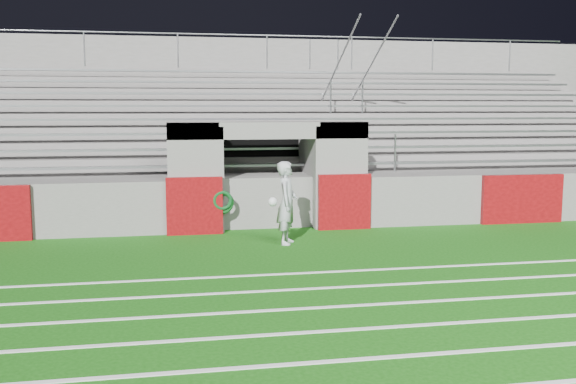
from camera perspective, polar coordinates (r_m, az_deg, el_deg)
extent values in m
plane|color=#13510D|center=(12.50, 0.59, -6.09)|extent=(90.00, 90.00, 0.00)
cube|color=white|center=(7.87, 7.78, -14.42)|extent=(28.00, 0.09, 0.01)
cube|color=white|center=(8.76, 5.70, -12.07)|extent=(28.00, 0.09, 0.01)
cube|color=white|center=(9.67, 4.04, -10.14)|extent=(28.00, 0.09, 0.01)
cube|color=white|center=(10.60, 2.68, -8.54)|extent=(28.00, 0.09, 0.01)
cube|color=white|center=(11.54, 1.55, -7.20)|extent=(28.00, 0.09, 0.01)
cube|color=slate|center=(18.27, 22.97, -0.37)|extent=(10.60, 0.35, 1.25)
cube|color=slate|center=(15.52, -8.43, 1.36)|extent=(1.20, 1.00, 2.60)
cube|color=slate|center=(16.05, 4.53, 1.62)|extent=(1.20, 1.00, 2.60)
cube|color=black|center=(17.36, -2.68, 1.91)|extent=(2.60, 0.20, 2.50)
cube|color=slate|center=(16.15, -6.20, 1.46)|extent=(0.10, 2.20, 2.50)
cube|color=slate|center=(16.48, 1.81, 1.62)|extent=(0.10, 2.20, 2.50)
cube|color=slate|center=(15.61, -1.86, 5.52)|extent=(4.80, 1.00, 0.40)
cube|color=slate|center=(19.49, -3.53, 2.22)|extent=(26.00, 8.00, 0.20)
cube|color=slate|center=(19.56, -3.51, 0.39)|extent=(26.00, 8.00, 1.05)
cube|color=#5F080B|center=(15.05, -8.31, -1.23)|extent=(1.30, 0.15, 1.35)
cube|color=#5F080B|center=(15.59, 5.03, -0.87)|extent=(1.30, 0.15, 1.35)
cube|color=#5F080B|center=(17.44, 20.09, -0.58)|extent=(2.20, 0.15, 1.25)
cube|color=gray|center=(16.58, -2.32, 2.41)|extent=(23.00, 0.28, 0.06)
cube|color=slate|center=(17.42, -2.72, 2.56)|extent=(24.00, 0.75, 0.38)
cube|color=gray|center=(17.29, -2.68, 3.88)|extent=(23.00, 0.28, 0.06)
cube|color=slate|center=(18.14, -3.04, 3.35)|extent=(24.00, 0.75, 0.76)
cube|color=gray|center=(18.01, -3.01, 5.23)|extent=(23.00, 0.28, 0.06)
cube|color=slate|center=(18.87, -3.34, 4.09)|extent=(24.00, 0.75, 1.14)
cube|color=gray|center=(18.75, -3.32, 6.48)|extent=(23.00, 0.28, 0.06)
cube|color=slate|center=(19.61, -3.61, 4.77)|extent=(24.00, 0.75, 1.52)
cube|color=gray|center=(19.49, -3.60, 7.63)|extent=(23.00, 0.28, 0.06)
cube|color=slate|center=(20.34, -3.87, 5.40)|extent=(24.00, 0.75, 1.90)
cube|color=gray|center=(20.24, -3.86, 8.70)|extent=(23.00, 0.28, 0.06)
cube|color=slate|center=(21.08, -4.11, 5.98)|extent=(24.00, 0.75, 2.28)
cube|color=gray|center=(20.99, -4.11, 9.69)|extent=(23.00, 0.28, 0.06)
cube|color=slate|center=(21.83, -4.33, 6.53)|extent=(24.00, 0.75, 2.66)
cube|color=gray|center=(21.76, -4.34, 10.61)|extent=(23.00, 0.28, 0.06)
cube|color=slate|center=(22.50, -4.52, 6.72)|extent=(26.00, 0.60, 5.29)
cylinder|color=#A5A8AD|center=(16.82, 6.28, 3.40)|extent=(0.05, 0.05, 1.00)
cylinder|color=#A5A8AD|center=(19.68, 3.82, 8.45)|extent=(0.05, 0.05, 1.00)
cylinder|color=#A5A8AD|center=(22.67, 1.95, 12.17)|extent=(0.05, 0.05, 1.00)
cylinder|color=#A5A8AD|center=(19.69, 3.83, 9.90)|extent=(0.05, 6.02, 3.08)
cylinder|color=#A5A8AD|center=(17.14, 9.49, 3.42)|extent=(0.05, 0.05, 1.00)
cylinder|color=#A5A8AD|center=(19.94, 6.63, 8.40)|extent=(0.05, 0.05, 1.00)
cylinder|color=#A5A8AD|center=(22.90, 4.45, 12.11)|extent=(0.05, 0.05, 1.00)
cylinder|color=#A5A8AD|center=(19.96, 6.66, 9.83)|extent=(0.05, 6.02, 3.08)
cylinder|color=#A5A8AD|center=(22.32, -17.66, 12.04)|extent=(0.05, 0.05, 1.10)
cylinder|color=#A5A8AD|center=(22.16, -9.77, 12.31)|extent=(0.05, 0.05, 1.10)
cylinder|color=#A5A8AD|center=(22.40, -1.89, 12.36)|extent=(0.05, 0.05, 1.10)
cylinder|color=#A5A8AD|center=(23.04, 5.68, 12.19)|extent=(0.05, 0.05, 1.10)
cylinder|color=#A5A8AD|center=(24.04, 12.72, 11.85)|extent=(0.05, 0.05, 1.10)
cylinder|color=#A5A8AD|center=(25.35, 19.10, 11.39)|extent=(0.05, 0.05, 1.10)
cylinder|color=#A5A8AD|center=(22.33, -4.51, 13.77)|extent=(24.00, 0.05, 0.05)
imported|color=#AEB2B8|center=(13.84, -0.09, -0.96)|extent=(0.63, 0.76, 1.80)
sphere|color=white|center=(13.61, -1.38, -0.87)|extent=(0.20, 0.20, 0.20)
torus|color=#0D4215|center=(15.08, -5.85, -0.95)|extent=(0.54, 0.10, 0.54)
torus|color=#0D451B|center=(15.02, -5.84, -0.75)|extent=(0.47, 0.09, 0.47)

